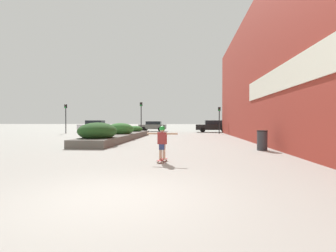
{
  "coord_description": "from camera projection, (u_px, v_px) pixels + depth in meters",
  "views": [
    {
      "loc": [
        1.41,
        -4.8,
        1.44
      ],
      "look_at": [
        0.26,
        9.78,
        1.2
      ],
      "focal_mm": 28.0,
      "sensor_mm": 36.0,
      "label": 1
    }
  ],
  "objects": [
    {
      "name": "car_center_left",
      "position": [
        264.0,
        126.0,
        38.02
      ],
      "size": [
        4.49,
        2.01,
        1.43
      ],
      "rotation": [
        0.0,
        0.0,
        1.57
      ],
      "color": "slate",
      "rests_on": "ground_plane"
    },
    {
      "name": "car_center_right",
      "position": [
        214.0,
        126.0,
        35.73
      ],
      "size": [
        4.75,
        1.84,
        1.61
      ],
      "rotation": [
        0.0,
        0.0,
        1.57
      ],
      "color": "black",
      "rests_on": "ground_plane"
    },
    {
      "name": "planter_box",
      "position": [
        118.0,
        134.0,
        20.16
      ],
      "size": [
        2.29,
        15.25,
        1.39
      ],
      "color": "#605B54",
      "rests_on": "ground_plane"
    },
    {
      "name": "building_wall_right",
      "position": [
        261.0,
        69.0,
        16.91
      ],
      "size": [
        0.67,
        34.64,
        9.72
      ],
      "color": "maroon",
      "rests_on": "ground_plane"
    },
    {
      "name": "skateboard",
      "position": [
        162.0,
        160.0,
        9.3
      ],
      "size": [
        0.33,
        0.77,
        0.1
      ],
      "rotation": [
        0.0,
        0.0,
        -0.2
      ],
      "color": "maroon",
      "rests_on": "ground_plane"
    },
    {
      "name": "skateboarder",
      "position": [
        162.0,
        139.0,
        9.29
      ],
      "size": [
        1.1,
        0.29,
        1.19
      ],
      "rotation": [
        0.0,
        0.0,
        -0.2
      ],
      "color": "tan",
      "rests_on": "skateboard"
    },
    {
      "name": "trash_bin",
      "position": [
        262.0,
        140.0,
        13.1
      ],
      "size": [
        0.53,
        0.53,
        1.0
      ],
      "color": "#38383D",
      "rests_on": "ground_plane"
    },
    {
      "name": "traffic_light_left",
      "position": [
        141.0,
        112.0,
        31.49
      ],
      "size": [
        0.28,
        0.3,
        3.78
      ],
      "color": "black",
      "rests_on": "ground_plane"
    },
    {
      "name": "car_leftmost",
      "position": [
        94.0,
        126.0,
        36.25
      ],
      "size": [
        4.13,
        2.01,
        1.61
      ],
      "rotation": [
        0.0,
        0.0,
        1.57
      ],
      "color": "silver",
      "rests_on": "ground_plane"
    },
    {
      "name": "traffic_light_far_left",
      "position": [
        66.0,
        114.0,
        32.0
      ],
      "size": [
        0.28,
        0.3,
        3.56
      ],
      "color": "black",
      "rests_on": "ground_plane"
    },
    {
      "name": "traffic_light_right",
      "position": [
        219.0,
        115.0,
        31.09
      ],
      "size": [
        0.28,
        0.3,
        3.17
      ],
      "color": "black",
      "rests_on": "ground_plane"
    },
    {
      "name": "ground_plane",
      "position": [
        113.0,
        198.0,
        4.92
      ],
      "size": [
        300.0,
        300.0,
        0.0
      ],
      "primitive_type": "plane",
      "color": "#A3A099"
    },
    {
      "name": "car_rightmost",
      "position": [
        153.0,
        126.0,
        39.07
      ],
      "size": [
        3.99,
        1.96,
        1.49
      ],
      "rotation": [
        0.0,
        0.0,
        1.57
      ],
      "color": "slate",
      "rests_on": "ground_plane"
    }
  ]
}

